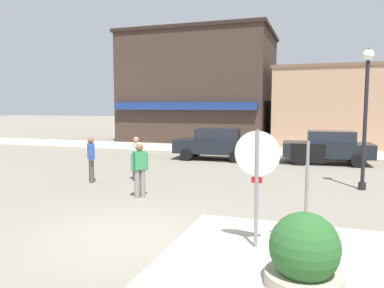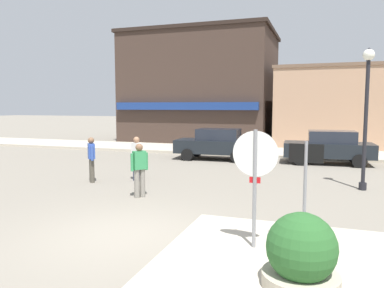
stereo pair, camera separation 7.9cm
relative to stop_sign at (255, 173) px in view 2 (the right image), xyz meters
name	(u,v)px [view 2 (the right image)]	position (x,y,z in m)	size (l,w,h in m)	color
ground_plane	(124,235)	(-2.76, 0.15, -1.52)	(160.00, 160.00, 0.00)	gray
sidewalk_corner	(358,283)	(1.69, -0.75, -1.44)	(6.40, 4.80, 0.15)	#B7AD99
kerb_far	(250,151)	(-2.76, 15.02, -1.44)	(80.00, 4.00, 0.15)	#B7AD99
stop_sign	(255,173)	(0.00, 0.00, 0.00)	(0.82, 0.07, 2.30)	gray
one_way_sign	(305,184)	(0.86, 0.25, -0.19)	(0.60, 0.06, 2.10)	gray
planter	(301,259)	(0.89, -1.29, -0.96)	(1.10, 1.10, 1.23)	#ADA38E
lamp_post	(367,98)	(2.45, 6.46, 1.44)	(0.36, 0.36, 4.54)	black
parked_car_nearest	(216,144)	(-3.87, 11.59, -0.71)	(4.05, 1.97, 1.56)	black
parked_car_second	(329,147)	(1.50, 11.90, -0.71)	(4.09, 2.06, 1.56)	black
pedestrian_crossing_near	(139,169)	(-3.95, 3.22, -0.65)	(0.42, 0.48, 1.61)	gray
pedestrian_crossing_far	(92,158)	(-6.58, 4.67, -0.65)	(0.42, 0.48, 1.61)	#4C473D
pedestrian_kerb_side	(137,157)	(-5.18, 5.42, -0.65)	(0.55, 0.33, 1.61)	#2D334C
building_corner_shop	(202,88)	(-7.56, 20.91, 2.53)	(10.81, 8.28, 8.09)	#3D2D26
building_storefront_left_near	(342,108)	(2.40, 20.08, 1.08)	(8.42, 6.64, 5.19)	tan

